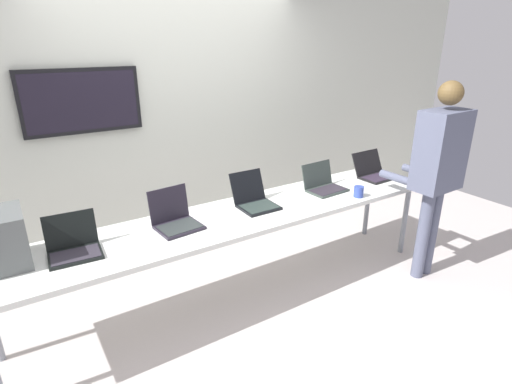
{
  "coord_description": "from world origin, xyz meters",
  "views": [
    {
      "loc": [
        -1.49,
        -2.56,
        2.09
      ],
      "look_at": [
        0.15,
        -0.01,
        0.93
      ],
      "focal_mm": 28.19,
      "sensor_mm": 36.0,
      "label": 1
    }
  ],
  "objects_px": {
    "laptop_station_1": "(175,218)",
    "coffee_mug": "(359,192)",
    "workbench": "(240,219)",
    "person": "(438,164)",
    "laptop_station_0": "(74,245)",
    "laptop_station_4": "(375,172)",
    "laptop_station_3": "(323,184)",
    "laptop_station_2": "(254,199)"
  },
  "relations": [
    {
      "from": "laptop_station_1",
      "to": "person",
      "type": "distance_m",
      "value": 2.25
    },
    {
      "from": "laptop_station_1",
      "to": "coffee_mug",
      "type": "relative_size",
      "value": 3.47
    },
    {
      "from": "workbench",
      "to": "laptop_station_1",
      "type": "xyz_separation_m",
      "value": [
        -0.52,
        0.07,
        0.11
      ]
    },
    {
      "from": "laptop_station_2",
      "to": "coffee_mug",
      "type": "bearing_deg",
      "value": -20.42
    },
    {
      "from": "laptop_station_2",
      "to": "laptop_station_4",
      "type": "bearing_deg",
      "value": -0.86
    },
    {
      "from": "workbench",
      "to": "coffee_mug",
      "type": "height_order",
      "value": "coffee_mug"
    },
    {
      "from": "workbench",
      "to": "laptop_station_4",
      "type": "distance_m",
      "value": 1.63
    },
    {
      "from": "coffee_mug",
      "to": "laptop_station_4",
      "type": "bearing_deg",
      "value": 29.42
    },
    {
      "from": "laptop_station_2",
      "to": "person",
      "type": "bearing_deg",
      "value": -26.29
    },
    {
      "from": "laptop_station_3",
      "to": "coffee_mug",
      "type": "distance_m",
      "value": 0.34
    },
    {
      "from": "laptop_station_3",
      "to": "laptop_station_4",
      "type": "bearing_deg",
      "value": 0.49
    },
    {
      "from": "workbench",
      "to": "laptop_station_4",
      "type": "bearing_deg",
      "value": 2.09
    },
    {
      "from": "laptop_station_1",
      "to": "coffee_mug",
      "type": "height_order",
      "value": "laptop_station_1"
    },
    {
      "from": "laptop_station_0",
      "to": "coffee_mug",
      "type": "distance_m",
      "value": 2.33
    },
    {
      "from": "laptop_station_2",
      "to": "laptop_station_3",
      "type": "bearing_deg",
      "value": -2.12
    },
    {
      "from": "laptop_station_1",
      "to": "laptop_station_3",
      "type": "relative_size",
      "value": 0.93
    },
    {
      "from": "laptop_station_1",
      "to": "laptop_station_0",
      "type": "bearing_deg",
      "value": -177.79
    },
    {
      "from": "laptop_station_3",
      "to": "laptop_station_0",
      "type": "bearing_deg",
      "value": -179.59
    },
    {
      "from": "laptop_station_2",
      "to": "laptop_station_4",
      "type": "height_order",
      "value": "laptop_station_2"
    },
    {
      "from": "workbench",
      "to": "laptop_station_4",
      "type": "xyz_separation_m",
      "value": [
        1.63,
        0.06,
        0.1
      ]
    },
    {
      "from": "workbench",
      "to": "coffee_mug",
      "type": "xyz_separation_m",
      "value": [
        1.08,
        -0.25,
        0.09
      ]
    },
    {
      "from": "laptop_station_1",
      "to": "laptop_station_4",
      "type": "distance_m",
      "value": 2.15
    },
    {
      "from": "laptop_station_0",
      "to": "person",
      "type": "height_order",
      "value": "person"
    },
    {
      "from": "workbench",
      "to": "person",
      "type": "height_order",
      "value": "person"
    },
    {
      "from": "laptop_station_4",
      "to": "coffee_mug",
      "type": "distance_m",
      "value": 0.63
    },
    {
      "from": "laptop_station_1",
      "to": "person",
      "type": "height_order",
      "value": "person"
    },
    {
      "from": "laptop_station_2",
      "to": "person",
      "type": "xyz_separation_m",
      "value": [
        1.42,
        -0.7,
        0.25
      ]
    },
    {
      "from": "person",
      "to": "workbench",
      "type": "bearing_deg",
      "value": 158.89
    },
    {
      "from": "laptop_station_1",
      "to": "laptop_station_2",
      "type": "bearing_deg",
      "value": 1.23
    },
    {
      "from": "workbench",
      "to": "laptop_station_0",
      "type": "distance_m",
      "value": 1.24
    },
    {
      "from": "laptop_station_0",
      "to": "laptop_station_4",
      "type": "xyz_separation_m",
      "value": [
        2.86,
        0.02,
        -0.0
      ]
    },
    {
      "from": "laptop_station_0",
      "to": "laptop_station_1",
      "type": "xyz_separation_m",
      "value": [
        0.72,
        0.03,
        0.01
      ]
    },
    {
      "from": "person",
      "to": "coffee_mug",
      "type": "distance_m",
      "value": 0.7
    },
    {
      "from": "workbench",
      "to": "laptop_station_2",
      "type": "relative_size",
      "value": 10.23
    },
    {
      "from": "laptop_station_2",
      "to": "laptop_station_3",
      "type": "relative_size",
      "value": 1.01
    },
    {
      "from": "laptop_station_1",
      "to": "laptop_station_4",
      "type": "xyz_separation_m",
      "value": [
        2.15,
        -0.01,
        -0.01
      ]
    },
    {
      "from": "coffee_mug",
      "to": "person",
      "type": "bearing_deg",
      "value": -34.86
    },
    {
      "from": "laptop_station_1",
      "to": "laptop_station_2",
      "type": "xyz_separation_m",
      "value": [
        0.71,
        0.02,
        -0.0
      ]
    },
    {
      "from": "person",
      "to": "coffee_mug",
      "type": "height_order",
      "value": "person"
    },
    {
      "from": "laptop_station_0",
      "to": "laptop_station_2",
      "type": "xyz_separation_m",
      "value": [
        1.43,
        0.04,
        0.0
      ]
    },
    {
      "from": "workbench",
      "to": "coffee_mug",
      "type": "distance_m",
      "value": 1.11
    },
    {
      "from": "laptop_station_0",
      "to": "laptop_station_3",
      "type": "height_order",
      "value": "laptop_station_0"
    }
  ]
}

